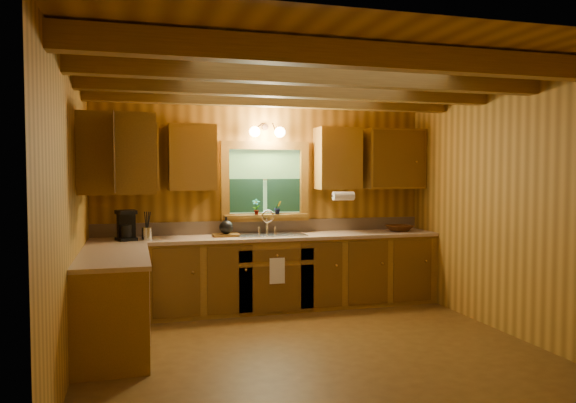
% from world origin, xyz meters
% --- Properties ---
extents(room, '(4.20, 4.20, 4.20)m').
position_xyz_m(room, '(0.00, 0.00, 1.30)').
color(room, '#593C15').
rests_on(room, ground).
extents(ceiling_beams, '(4.20, 2.54, 0.18)m').
position_xyz_m(ceiling_beams, '(0.00, 0.00, 2.49)').
color(ceiling_beams, brown).
rests_on(ceiling_beams, room).
extents(base_cabinets, '(4.20, 2.22, 0.86)m').
position_xyz_m(base_cabinets, '(-0.49, 1.28, 0.43)').
color(base_cabinets, brown).
rests_on(base_cabinets, ground).
extents(countertop, '(4.20, 2.24, 0.04)m').
position_xyz_m(countertop, '(-0.48, 1.29, 0.88)').
color(countertop, tan).
rests_on(countertop, base_cabinets).
extents(backsplash, '(4.20, 0.02, 0.16)m').
position_xyz_m(backsplash, '(0.00, 1.89, 0.98)').
color(backsplash, tan).
rests_on(backsplash, room).
extents(dishwasher_panel, '(0.02, 0.60, 0.80)m').
position_xyz_m(dishwasher_panel, '(-1.47, 0.68, 0.43)').
color(dishwasher_panel, white).
rests_on(dishwasher_panel, base_cabinets).
extents(upper_cabinets, '(4.19, 1.77, 0.78)m').
position_xyz_m(upper_cabinets, '(-0.56, 1.42, 1.84)').
color(upper_cabinets, brown).
rests_on(upper_cabinets, room).
extents(window, '(1.12, 0.08, 1.00)m').
position_xyz_m(window, '(0.00, 1.87, 1.53)').
color(window, brown).
rests_on(window, room).
extents(window_sill, '(1.06, 0.14, 0.04)m').
position_xyz_m(window_sill, '(0.00, 1.82, 1.12)').
color(window_sill, brown).
rests_on(window_sill, room).
extents(wall_sconce, '(0.45, 0.21, 0.17)m').
position_xyz_m(wall_sconce, '(0.00, 1.75, 2.16)').
color(wall_sconce, black).
rests_on(wall_sconce, room).
extents(paper_towel_roll, '(0.27, 0.11, 0.11)m').
position_xyz_m(paper_towel_roll, '(0.92, 1.53, 1.37)').
color(paper_towel_roll, white).
rests_on(paper_towel_roll, upper_cabinets).
extents(dish_towel, '(0.18, 0.01, 0.30)m').
position_xyz_m(dish_towel, '(0.00, 1.26, 0.52)').
color(dish_towel, white).
rests_on(dish_towel, base_cabinets).
extents(sink, '(0.82, 0.48, 0.43)m').
position_xyz_m(sink, '(0.00, 1.60, 0.86)').
color(sink, silver).
rests_on(sink, countertop).
extents(coffee_maker, '(0.19, 0.24, 0.34)m').
position_xyz_m(coffee_maker, '(-1.68, 1.56, 1.07)').
color(coffee_maker, black).
rests_on(coffee_maker, countertop).
extents(utensil_crock, '(0.11, 0.11, 0.32)m').
position_xyz_m(utensil_crock, '(-1.45, 1.52, 0.98)').
color(utensil_crock, silver).
rests_on(utensil_crock, countertop).
extents(cutting_board, '(0.31, 0.23, 0.03)m').
position_xyz_m(cutting_board, '(-0.54, 1.62, 0.91)').
color(cutting_board, brown).
rests_on(cutting_board, countertop).
extents(teakettle, '(0.16, 0.16, 0.21)m').
position_xyz_m(teakettle, '(-0.54, 1.62, 1.01)').
color(teakettle, black).
rests_on(teakettle, cutting_board).
extents(wicker_basket, '(0.39, 0.39, 0.08)m').
position_xyz_m(wicker_basket, '(1.71, 1.58, 0.94)').
color(wicker_basket, '#48230C').
rests_on(wicker_basket, countertop).
extents(potted_plant_left, '(0.12, 0.10, 0.19)m').
position_xyz_m(potted_plant_left, '(-0.13, 1.78, 1.24)').
color(potted_plant_left, brown).
rests_on(potted_plant_left, window_sill).
extents(potted_plant_right, '(0.11, 0.10, 0.17)m').
position_xyz_m(potted_plant_right, '(0.15, 1.79, 1.22)').
color(potted_plant_right, brown).
rests_on(potted_plant_right, window_sill).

